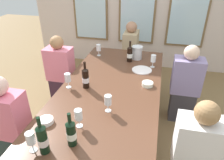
{
  "coord_description": "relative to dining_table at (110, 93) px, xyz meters",
  "views": [
    {
      "loc": [
        0.48,
        -1.95,
        2.0
      ],
      "look_at": [
        0.0,
        0.11,
        0.79
      ],
      "focal_mm": 33.64,
      "sensor_mm": 36.0,
      "label": 1
    }
  ],
  "objects": [
    {
      "name": "wine_glass_5",
      "position": [
        -0.11,
        -0.66,
        0.18
      ],
      "size": [
        0.07,
        0.07,
        0.17
      ],
      "color": "white",
      "rests_on": "dining_table"
    },
    {
      "name": "seated_person_1",
      "position": [
        0.89,
        0.61,
        -0.15
      ],
      "size": [
        0.38,
        0.24,
        1.11
      ],
      "color": "#37343A",
      "rests_on": "ground"
    },
    {
      "name": "wine_glass_2",
      "position": [
        -0.46,
        -0.08,
        0.18
      ],
      "size": [
        0.07,
        0.07,
        0.17
      ],
      "color": "white",
      "rests_on": "dining_table"
    },
    {
      "name": "white_plate_0",
      "position": [
        0.3,
        0.54,
        0.07
      ],
      "size": [
        0.26,
        0.26,
        0.01
      ],
      "primitive_type": "cylinder",
      "color": "white",
      "rests_on": "dining_table"
    },
    {
      "name": "seated_person_0",
      "position": [
        -0.89,
        0.57,
        -0.15
      ],
      "size": [
        0.38,
        0.24,
        1.11
      ],
      "color": "#3A2332",
      "rests_on": "ground"
    },
    {
      "name": "dining_table",
      "position": [
        0.0,
        0.0,
        0.0
      ],
      "size": [
        1.12,
        2.44,
        0.74
      ],
      "color": "#553322",
      "rests_on": "ground"
    },
    {
      "name": "wine_glass_0",
      "position": [
        -0.36,
        -0.99,
        0.18
      ],
      "size": [
        0.07,
        0.07,
        0.17
      ],
      "color": "white",
      "rests_on": "dining_table"
    },
    {
      "name": "wine_bottle_3",
      "position": [
        0.1,
        0.78,
        0.17
      ],
      "size": [
        0.08,
        0.08,
        0.3
      ],
      "color": "black",
      "rests_on": "dining_table"
    },
    {
      "name": "wine_bottle_0",
      "position": [
        -0.26,
        -0.98,
        0.19
      ],
      "size": [
        0.08,
        0.08,
        0.33
      ],
      "color": "black",
      "rests_on": "dining_table"
    },
    {
      "name": "wine_bottle_1",
      "position": [
        -0.27,
        -0.03,
        0.18
      ],
      "size": [
        0.08,
        0.08,
        0.32
      ],
      "color": "black",
      "rests_on": "dining_table"
    },
    {
      "name": "seated_person_3",
      "position": [
        0.89,
        -0.59,
        -0.15
      ],
      "size": [
        0.38,
        0.24,
        1.11
      ],
      "color": "#38262F",
      "rests_on": "ground"
    },
    {
      "name": "wine_glass_4",
      "position": [
        0.08,
        -0.39,
        0.18
      ],
      "size": [
        0.07,
        0.07,
        0.17
      ],
      "color": "white",
      "rests_on": "dining_table"
    },
    {
      "name": "tasting_bowl_1",
      "position": [
        0.41,
        0.16,
        0.08
      ],
      "size": [
        0.13,
        0.13,
        0.05
      ],
      "primitive_type": "cylinder",
      "color": "white",
      "rests_on": "dining_table"
    },
    {
      "name": "seated_person_4",
      "position": [
        0.0,
        1.57,
        -0.15
      ],
      "size": [
        0.24,
        0.38,
        1.11
      ],
      "color": "#262B39",
      "rests_on": "ground"
    },
    {
      "name": "metal_pitcher",
      "position": [
        0.19,
        0.9,
        0.16
      ],
      "size": [
        0.16,
        0.16,
        0.19
      ],
      "color": "silver",
      "rests_on": "dining_table"
    },
    {
      "name": "wine_bottle_2",
      "position": [
        -0.09,
        -0.86,
        0.17
      ],
      "size": [
        0.08,
        0.08,
        0.3
      ],
      "color": "black",
      "rests_on": "dining_table"
    },
    {
      "name": "seated_person_2",
      "position": [
        -0.89,
        -0.62,
        -0.15
      ],
      "size": [
        0.38,
        0.24,
        1.11
      ],
      "color": "#293737",
      "rests_on": "ground"
    },
    {
      "name": "wine_glass_1",
      "position": [
        -0.39,
        0.89,
        0.18
      ],
      "size": [
        0.07,
        0.07,
        0.17
      ],
      "color": "white",
      "rests_on": "dining_table"
    },
    {
      "name": "ground_plane",
      "position": [
        0.0,
        0.0,
        -0.68
      ],
      "size": [
        12.0,
        12.0,
        0.0
      ],
      "primitive_type": "plane",
      "color": "olive"
    },
    {
      "name": "wine_glass_3",
      "position": [
        0.43,
        0.67,
        0.18
      ],
      "size": [
        0.07,
        0.07,
        0.17
      ],
      "color": "white",
      "rests_on": "dining_table"
    },
    {
      "name": "tasting_bowl_0",
      "position": [
        -0.42,
        -0.68,
        0.08
      ],
      "size": [
        0.13,
        0.13,
        0.04
      ],
      "primitive_type": "cylinder",
      "color": "white",
      "rests_on": "dining_table"
    }
  ]
}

